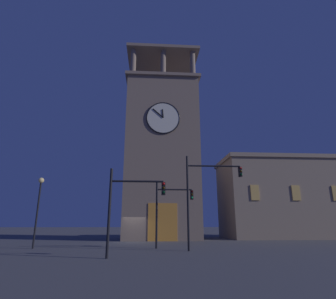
# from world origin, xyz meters

# --- Properties ---
(ground_plane) EXTENTS (200.00, 200.00, 0.00)m
(ground_plane) POSITION_xyz_m (0.00, 0.00, 0.00)
(ground_plane) COLOR #4C4C51
(clocktower) EXTENTS (9.56, 8.38, 27.39)m
(clocktower) POSITION_xyz_m (-3.08, -5.12, 10.53)
(clocktower) COLOR gray
(clocktower) RESTS_ON ground_plane
(adjacent_wing_building) EXTENTS (20.56, 8.37, 10.25)m
(adjacent_wing_building) POSITION_xyz_m (-21.62, -6.35, 5.14)
(adjacent_wing_building) COLOR gray
(adjacent_wing_building) RESTS_ON ground_plane
(traffic_signal_near) EXTENTS (4.25, 0.41, 6.84)m
(traffic_signal_near) POSITION_xyz_m (-5.69, 9.10, 4.41)
(traffic_signal_near) COLOR black
(traffic_signal_near) RESTS_ON ground_plane
(traffic_signal_mid) EXTENTS (3.31, 0.41, 5.05)m
(traffic_signal_mid) POSITION_xyz_m (-0.45, 12.83, 3.21)
(traffic_signal_mid) COLOR black
(traffic_signal_mid) RESTS_ON ground_plane
(traffic_signal_far) EXTENTS (3.03, 0.41, 5.17)m
(traffic_signal_far) POSITION_xyz_m (-3.21, 7.01, 3.32)
(traffic_signal_far) COLOR black
(traffic_signal_far) RESTS_ON ground_plane
(street_lamp) EXTENTS (0.44, 0.44, 5.47)m
(street_lamp) POSITION_xyz_m (7.21, 6.49, 3.78)
(street_lamp) COLOR black
(street_lamp) RESTS_ON ground_plane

